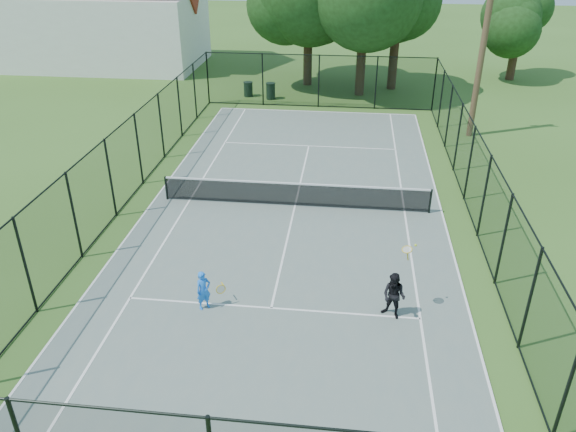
# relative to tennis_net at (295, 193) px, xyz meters

# --- Properties ---
(ground) EXTENTS (120.00, 120.00, 0.00)m
(ground) POSITION_rel_tennis_net_xyz_m (0.00, 0.00, -0.58)
(ground) COLOR #395E20
(tennis_court) EXTENTS (11.00, 24.00, 0.06)m
(tennis_court) POSITION_rel_tennis_net_xyz_m (0.00, 0.00, -0.55)
(tennis_court) COLOR slate
(tennis_court) RESTS_ON ground
(tennis_net) EXTENTS (10.08, 0.08, 0.95)m
(tennis_net) POSITION_rel_tennis_net_xyz_m (0.00, 0.00, 0.00)
(tennis_net) COLOR black
(tennis_net) RESTS_ON tennis_court
(fence) EXTENTS (13.10, 26.10, 3.00)m
(fence) POSITION_rel_tennis_net_xyz_m (0.00, 0.00, 0.92)
(fence) COLOR black
(fence) RESTS_ON ground
(tree_near_mid) EXTENTS (6.19, 6.19, 8.10)m
(tree_near_mid) POSITION_rel_tennis_net_xyz_m (2.36, 15.90, 4.41)
(tree_near_mid) COLOR #332114
(tree_near_mid) RESTS_ON ground
(tree_near_right) EXTENTS (5.42, 5.42, 7.48)m
(tree_near_right) POSITION_rel_tennis_net_xyz_m (4.41, 17.53, 4.17)
(tree_near_right) COLOR #332114
(tree_near_right) RESTS_ON ground
(tree_far_right) EXTENTS (4.25, 4.25, 5.63)m
(tree_far_right) POSITION_rel_tennis_net_xyz_m (12.58, 20.88, 2.90)
(tree_far_right) COLOR #332114
(tree_far_right) RESTS_ON ground
(trash_bin_left) EXTENTS (0.58, 0.58, 0.89)m
(trash_bin_left) POSITION_rel_tennis_net_xyz_m (-4.44, 14.71, -0.13)
(trash_bin_left) COLOR black
(trash_bin_left) RESTS_ON ground
(trash_bin_right) EXTENTS (0.58, 0.58, 0.98)m
(trash_bin_right) POSITION_rel_tennis_net_xyz_m (-2.98, 14.28, -0.08)
(trash_bin_right) COLOR black
(trash_bin_right) RESTS_ON ground
(utility_pole) EXTENTS (1.40, 0.30, 8.08)m
(utility_pole) POSITION_rel_tennis_net_xyz_m (7.94, 9.00, 3.52)
(utility_pole) COLOR #4C3823
(utility_pole) RESTS_ON ground
(player_blue) EXTENTS (0.84, 0.49, 1.17)m
(player_blue) POSITION_rel_tennis_net_xyz_m (-1.85, -6.58, 0.06)
(player_blue) COLOR blue
(player_blue) RESTS_ON tennis_court
(player_black) EXTENTS (0.93, 0.95, 2.02)m
(player_black) POSITION_rel_tennis_net_xyz_m (3.34, -6.37, 0.17)
(player_black) COLOR black
(player_black) RESTS_ON tennis_court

